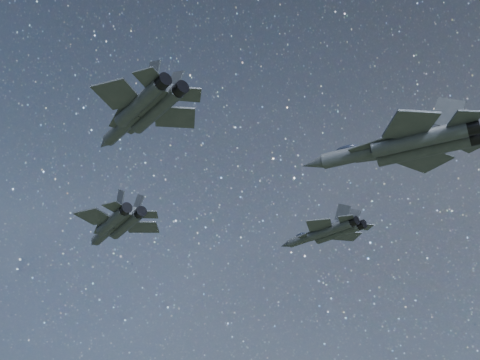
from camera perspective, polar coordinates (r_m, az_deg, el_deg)
The scene contains 4 objects.
jet_lead at distance 82.29m, azimuth -12.50°, elevation -4.41°, with size 18.04×11.82×4.64m.
jet_left at distance 84.00m, azimuth 8.82°, elevation -5.24°, with size 16.01×10.96×4.02m.
jet_right at distance 53.04m, azimuth -9.94°, elevation 6.95°, with size 15.29×10.23×3.87m.
jet_slot at distance 59.43m, azimuth 16.39°, elevation 3.40°, with size 19.26×13.43×4.85m.
Camera 1 is at (36.05, -47.23, 116.75)m, focal length 42.00 mm.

